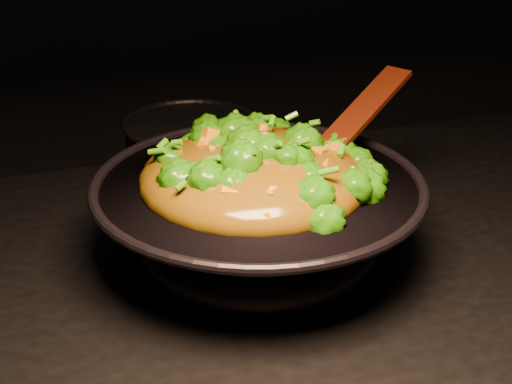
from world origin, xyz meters
name	(u,v)px	position (x,y,z in m)	size (l,w,h in m)	color
wok	(259,225)	(-0.06, 0.07, 0.96)	(0.40, 0.40, 0.11)	black
stir_fry	(254,145)	(-0.07, 0.08, 1.06)	(0.28, 0.28, 0.10)	#267008
spatula	(347,128)	(0.07, 0.11, 1.06)	(0.26, 0.04, 0.01)	#3D1609
back_pot	(191,154)	(-0.09, 0.32, 0.96)	(0.19, 0.19, 0.11)	black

